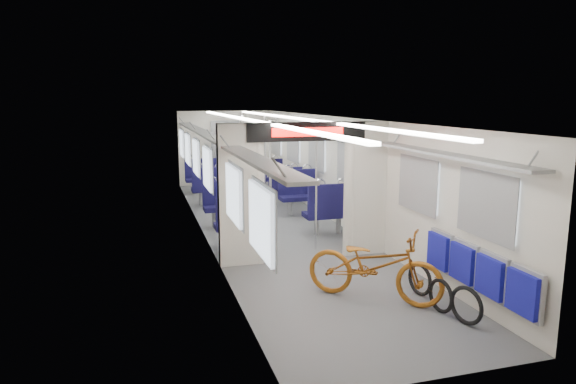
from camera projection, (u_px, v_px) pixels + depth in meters
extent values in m
plane|color=#515456|center=(275.00, 230.00, 10.63)|extent=(12.00, 12.00, 0.00)
cube|color=silver|center=(203.00, 178.00, 10.02)|extent=(0.02, 12.00, 2.30)
cube|color=silver|center=(341.00, 172.00, 10.82)|extent=(0.02, 12.00, 2.30)
cube|color=silver|center=(225.00, 148.00, 16.08)|extent=(2.90, 0.02, 2.30)
cube|color=silver|center=(440.00, 266.00, 4.75)|extent=(2.90, 0.02, 2.30)
cube|color=silver|center=(274.00, 118.00, 10.21)|extent=(2.90, 12.00, 0.02)
cube|color=white|center=(247.00, 120.00, 10.06)|extent=(0.12, 11.40, 0.04)
cube|color=white|center=(300.00, 119.00, 10.37)|extent=(0.12, 11.40, 0.04)
cube|color=silver|center=(239.00, 204.00, 8.25)|extent=(0.65, 0.18, 2.00)
cube|color=silver|center=(367.00, 197.00, 8.87)|extent=(0.65, 0.18, 2.00)
cube|color=silver|center=(305.00, 131.00, 8.35)|extent=(2.90, 0.18, 0.30)
cylinder|color=silver|center=(258.00, 203.00, 8.34)|extent=(0.20, 0.20, 2.00)
cylinder|color=silver|center=(349.00, 198.00, 8.78)|extent=(0.20, 0.20, 2.00)
cube|color=black|center=(308.00, 132.00, 8.25)|extent=(2.00, 0.03, 0.30)
cube|color=#FF0C07|center=(308.00, 132.00, 8.22)|extent=(1.20, 0.02, 0.14)
cube|color=silver|center=(261.00, 221.00, 5.45)|extent=(0.04, 1.00, 0.75)
cube|color=silver|center=(488.00, 205.00, 6.24)|extent=(0.04, 1.00, 0.75)
cube|color=silver|center=(233.00, 194.00, 6.96)|extent=(0.04, 1.00, 0.75)
cube|color=silver|center=(419.00, 184.00, 7.75)|extent=(0.04, 1.00, 0.75)
cube|color=silver|center=(207.00, 168.00, 9.51)|extent=(0.04, 1.00, 0.75)
cube|color=silver|center=(349.00, 163.00, 10.29)|extent=(0.04, 1.00, 0.75)
cube|color=silver|center=(196.00, 157.00, 11.30)|extent=(0.04, 1.00, 0.75)
cube|color=silver|center=(317.00, 153.00, 12.09)|extent=(0.04, 1.00, 0.75)
cube|color=silver|center=(188.00, 149.00, 13.10)|extent=(0.04, 1.00, 0.75)
cube|color=silver|center=(294.00, 146.00, 13.88)|extent=(0.04, 1.00, 0.75)
cube|color=silver|center=(182.00, 143.00, 14.79)|extent=(0.04, 1.00, 0.75)
cube|color=silver|center=(277.00, 141.00, 15.58)|extent=(0.04, 1.00, 0.75)
cube|color=gray|center=(257.00, 160.00, 6.15)|extent=(0.30, 3.60, 0.04)
cube|color=gray|center=(442.00, 154.00, 6.85)|extent=(0.30, 3.60, 0.04)
cube|color=gray|center=(199.00, 131.00, 11.81)|extent=(0.30, 7.60, 0.04)
cube|color=gray|center=(303.00, 129.00, 12.51)|extent=(0.30, 7.60, 0.04)
cube|color=gray|center=(226.00, 153.00, 16.05)|extent=(0.90, 0.05, 2.00)
imported|color=#9E5817|center=(374.00, 265.00, 6.85)|extent=(1.83, 1.70, 0.97)
cube|color=gray|center=(527.00, 293.00, 5.62)|extent=(0.06, 0.50, 0.56)
cube|color=#100F89|center=(522.00, 294.00, 5.60)|extent=(0.06, 0.45, 0.48)
cube|color=gray|center=(494.00, 277.00, 6.14)|extent=(0.06, 0.50, 0.56)
cube|color=#100F89|center=(489.00, 277.00, 6.12)|extent=(0.06, 0.45, 0.48)
cube|color=gray|center=(466.00, 263.00, 6.66)|extent=(0.06, 0.50, 0.56)
cube|color=#100F89|center=(462.00, 263.00, 6.64)|extent=(0.06, 0.45, 0.48)
cube|color=gray|center=(442.00, 251.00, 7.18)|extent=(0.06, 0.50, 0.56)
cube|color=#100F89|center=(438.00, 251.00, 7.16)|extent=(0.06, 0.45, 0.48)
torus|color=black|center=(466.00, 307.00, 6.14)|extent=(0.18, 0.48, 0.48)
torus|color=black|center=(441.00, 298.00, 6.49)|extent=(0.11, 0.45, 0.45)
torus|color=black|center=(420.00, 281.00, 7.06)|extent=(0.13, 0.46, 0.46)
cube|color=#0F0C38|center=(252.00, 225.00, 9.40)|extent=(0.42, 0.39, 0.10)
cylinder|color=gray|center=(252.00, 236.00, 9.44)|extent=(0.10, 0.10, 0.35)
cube|color=#0F0C38|center=(253.00, 210.00, 9.20)|extent=(0.42, 0.07, 0.51)
torus|color=silver|center=(253.00, 196.00, 9.15)|extent=(0.21, 0.03, 0.21)
cube|color=#0F0C38|center=(236.00, 207.00, 10.90)|extent=(0.42, 0.39, 0.10)
cylinder|color=gray|center=(236.00, 218.00, 10.94)|extent=(0.10, 0.10, 0.35)
cube|color=#0F0C38|center=(234.00, 192.00, 10.99)|extent=(0.42, 0.07, 0.51)
torus|color=silver|center=(234.00, 180.00, 10.94)|extent=(0.21, 0.03, 0.21)
cube|color=#0F0C38|center=(226.00, 226.00, 9.27)|extent=(0.42, 0.39, 0.10)
cylinder|color=gray|center=(227.00, 238.00, 9.31)|extent=(0.10, 0.10, 0.35)
cube|color=#0F0C38|center=(228.00, 212.00, 9.07)|extent=(0.42, 0.07, 0.51)
torus|color=silver|center=(227.00, 198.00, 9.02)|extent=(0.21, 0.03, 0.21)
cube|color=#0F0C38|center=(214.00, 209.00, 10.77)|extent=(0.42, 0.39, 0.10)
cylinder|color=gray|center=(214.00, 219.00, 10.81)|extent=(0.10, 0.10, 0.35)
cube|color=#0F0C38|center=(212.00, 193.00, 10.86)|extent=(0.42, 0.07, 0.51)
torus|color=silver|center=(212.00, 181.00, 10.81)|extent=(0.21, 0.03, 0.21)
cube|color=#0F0C38|center=(317.00, 215.00, 10.17)|extent=(0.48, 0.45, 0.10)
cylinder|color=gray|center=(316.00, 226.00, 10.21)|extent=(0.10, 0.10, 0.35)
cube|color=#0F0C38|center=(320.00, 200.00, 9.93)|extent=(0.48, 0.09, 0.59)
torus|color=silver|center=(320.00, 185.00, 9.88)|extent=(0.24, 0.03, 0.24)
cube|color=#0F0C38|center=(290.00, 198.00, 11.89)|extent=(0.48, 0.45, 0.10)
cylinder|color=gray|center=(290.00, 208.00, 11.93)|extent=(0.10, 0.10, 0.35)
cube|color=#0F0C38|center=(288.00, 182.00, 12.00)|extent=(0.48, 0.09, 0.59)
torus|color=silver|center=(288.00, 170.00, 11.95)|extent=(0.24, 0.03, 0.24)
cube|color=#0F0C38|center=(339.00, 214.00, 10.30)|extent=(0.48, 0.45, 0.10)
cylinder|color=gray|center=(338.00, 225.00, 10.34)|extent=(0.10, 0.10, 0.35)
cube|color=#0F0C38|center=(342.00, 198.00, 10.06)|extent=(0.48, 0.09, 0.59)
torus|color=silver|center=(343.00, 184.00, 10.01)|extent=(0.24, 0.03, 0.24)
cube|color=#0F0C38|center=(309.00, 197.00, 12.02)|extent=(0.48, 0.45, 0.10)
cylinder|color=gray|center=(309.00, 206.00, 12.06)|extent=(0.10, 0.10, 0.35)
cube|color=#0F0C38|center=(307.00, 181.00, 12.13)|extent=(0.48, 0.09, 0.59)
torus|color=silver|center=(307.00, 169.00, 12.08)|extent=(0.24, 0.03, 0.24)
cube|color=#0F0C38|center=(219.00, 189.00, 13.13)|extent=(0.43, 0.41, 0.10)
cylinder|color=gray|center=(219.00, 197.00, 13.17)|extent=(0.10, 0.10, 0.35)
cube|color=#0F0C38|center=(219.00, 177.00, 12.92)|extent=(0.43, 0.08, 0.53)
torus|color=silver|center=(219.00, 167.00, 12.87)|extent=(0.22, 0.03, 0.22)
cube|color=#0F0C38|center=(210.00, 179.00, 14.68)|extent=(0.43, 0.41, 0.10)
cylinder|color=gray|center=(210.00, 187.00, 14.72)|extent=(0.10, 0.10, 0.35)
cube|color=#0F0C38|center=(209.00, 167.00, 14.78)|extent=(0.43, 0.08, 0.53)
torus|color=silver|center=(209.00, 158.00, 14.73)|extent=(0.22, 0.03, 0.22)
cube|color=#0F0C38|center=(200.00, 190.00, 13.00)|extent=(0.43, 0.41, 0.10)
cylinder|color=gray|center=(201.00, 198.00, 13.04)|extent=(0.10, 0.10, 0.35)
cube|color=#0F0C38|center=(201.00, 178.00, 12.79)|extent=(0.43, 0.08, 0.53)
torus|color=silver|center=(200.00, 168.00, 12.74)|extent=(0.22, 0.03, 0.22)
cube|color=#0F0C38|center=(193.00, 180.00, 14.55)|extent=(0.43, 0.41, 0.10)
cylinder|color=gray|center=(194.00, 188.00, 14.59)|extent=(0.10, 0.10, 0.35)
cube|color=#0F0C38|center=(192.00, 168.00, 14.65)|extent=(0.43, 0.08, 0.53)
torus|color=silver|center=(192.00, 159.00, 14.60)|extent=(0.22, 0.03, 0.22)
cube|color=#0F0C38|center=(275.00, 188.00, 13.18)|extent=(0.42, 0.39, 0.10)
cylinder|color=gray|center=(275.00, 197.00, 13.22)|extent=(0.10, 0.10, 0.35)
cube|color=#0F0C38|center=(277.00, 178.00, 12.97)|extent=(0.42, 0.07, 0.51)
torus|color=silver|center=(277.00, 168.00, 12.93)|extent=(0.21, 0.03, 0.21)
cube|color=#0F0C38|center=(261.00, 179.00, 14.66)|extent=(0.42, 0.39, 0.10)
cylinder|color=gray|center=(261.00, 187.00, 14.70)|extent=(0.10, 0.10, 0.35)
cube|color=#0F0C38|center=(260.00, 168.00, 14.75)|extent=(0.42, 0.07, 0.51)
torus|color=silver|center=(260.00, 159.00, 14.70)|extent=(0.21, 0.03, 0.21)
cube|color=#0F0C38|center=(293.00, 188.00, 13.31)|extent=(0.42, 0.39, 0.10)
cylinder|color=gray|center=(293.00, 196.00, 13.35)|extent=(0.10, 0.10, 0.35)
cube|color=#0F0C38|center=(294.00, 177.00, 13.10)|extent=(0.42, 0.07, 0.51)
torus|color=silver|center=(294.00, 167.00, 13.06)|extent=(0.21, 0.03, 0.21)
cube|color=#0F0C38|center=(277.00, 179.00, 14.79)|extent=(0.42, 0.39, 0.10)
cylinder|color=gray|center=(277.00, 186.00, 14.83)|extent=(0.10, 0.10, 0.35)
cube|color=#0F0C38|center=(275.00, 167.00, 14.88)|extent=(0.42, 0.07, 0.51)
torus|color=silver|center=(275.00, 159.00, 14.83)|extent=(0.21, 0.03, 0.21)
cylinder|color=silver|center=(270.00, 185.00, 9.17)|extent=(0.05, 0.05, 2.30)
cylinder|color=silver|center=(316.00, 186.00, 9.06)|extent=(0.04, 0.04, 2.30)
cylinder|color=silver|center=(243.00, 166.00, 11.83)|extent=(0.04, 0.04, 2.30)
cylinder|color=silver|center=(265.00, 162.00, 12.45)|extent=(0.04, 0.04, 2.30)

